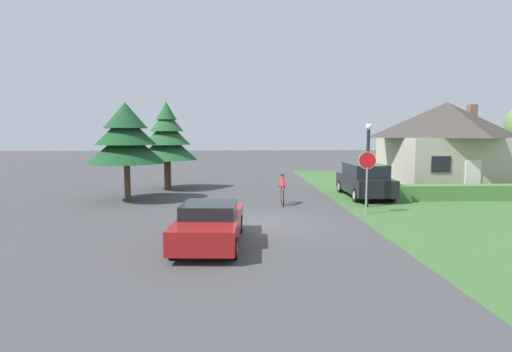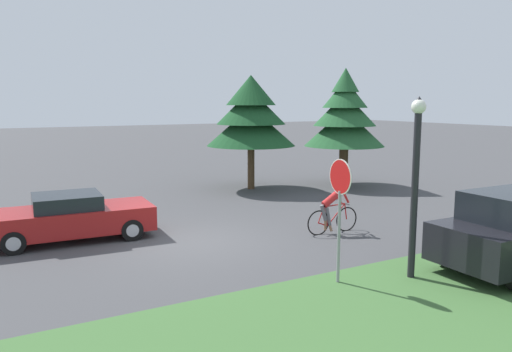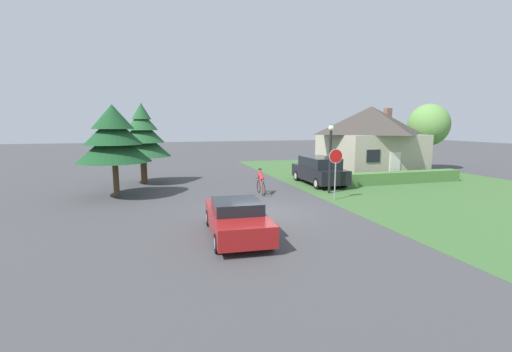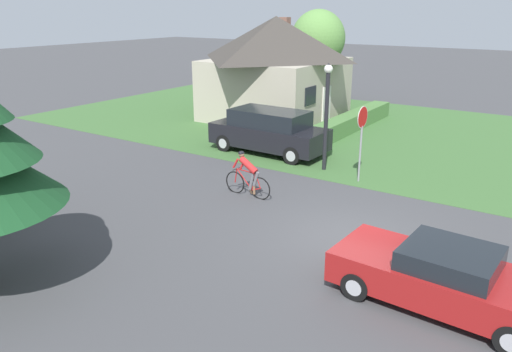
# 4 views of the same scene
# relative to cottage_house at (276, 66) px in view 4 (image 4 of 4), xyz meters

# --- Properties ---
(ground_plane) EXTENTS (140.00, 140.00, 0.00)m
(ground_plane) POSITION_rel_cottage_house_xyz_m (-12.20, -9.90, -2.83)
(ground_plane) COLOR #424244
(grass_verge_right) EXTENTS (16.00, 36.00, 0.01)m
(grass_verge_right) POSITION_rel_cottage_house_xyz_m (-0.27, -5.90, -2.83)
(grass_verge_right) COLOR #3D6633
(grass_verge_right) RESTS_ON ground
(cottage_house) EXTENTS (7.36, 6.80, 5.46)m
(cottage_house) POSITION_rel_cottage_house_xyz_m (0.00, 0.00, 0.00)
(cottage_house) COLOR #B2A893
(cottage_house) RESTS_ON ground
(hedge_row) EXTENTS (9.29, 0.90, 0.80)m
(hedge_row) POSITION_rel_cottage_house_xyz_m (-0.78, -4.78, -2.43)
(hedge_row) COLOR #4C7A3D
(hedge_row) RESTS_ON ground
(sedan_left_lane) EXTENTS (2.10, 4.55, 1.33)m
(sedan_left_lane) POSITION_rel_cottage_house_xyz_m (-14.08, -12.71, -2.18)
(sedan_left_lane) COLOR maroon
(sedan_left_lane) RESTS_ON ground
(cyclist) EXTENTS (0.44, 1.79, 1.50)m
(cyclist) POSITION_rel_cottage_house_xyz_m (-11.05, -5.76, -2.12)
(cyclist) COLOR black
(cyclist) RESTS_ON ground
(parked_suv_right) EXTENTS (2.12, 5.03, 1.84)m
(parked_suv_right) POSITION_rel_cottage_house_xyz_m (-6.30, -3.57, -1.90)
(parked_suv_right) COLOR black
(parked_suv_right) RESTS_ON ground
(stop_sign) EXTENTS (0.76, 0.07, 2.71)m
(stop_sign) POSITION_rel_cottage_house_xyz_m (-7.68, -8.22, -0.90)
(stop_sign) COLOR gray
(stop_sign) RESTS_ON ground
(street_lamp) EXTENTS (0.32, 0.32, 4.02)m
(street_lamp) POSITION_rel_cottage_house_xyz_m (-7.14, -6.59, -0.42)
(street_lamp) COLOR black
(street_lamp) RESTS_ON ground
(deciduous_tree_right) EXTENTS (3.48, 3.48, 5.81)m
(deciduous_tree_right) POSITION_rel_cottage_house_xyz_m (6.29, 0.66, 1.13)
(deciduous_tree_right) COLOR #4C3823
(deciduous_tree_right) RESTS_ON ground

